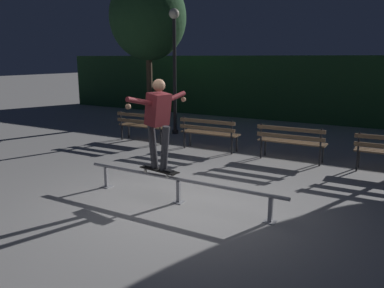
{
  "coord_description": "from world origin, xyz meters",
  "views": [
    {
      "loc": [
        3.33,
        -5.27,
        2.43
      ],
      "look_at": [
        -0.2,
        0.83,
        0.85
      ],
      "focal_mm": 36.16,
      "sensor_mm": 36.0,
      "label": 1
    }
  ],
  "objects_px": {
    "park_bench_leftmost": "(142,124)",
    "skateboard": "(159,170)",
    "skateboarder": "(158,117)",
    "tree_far_left": "(148,18)",
    "lamp_post_left": "(174,56)",
    "grind_rail": "(179,183)",
    "park_bench_right_center": "(291,139)",
    "park_bench_left_center": "(209,131)"
  },
  "relations": [
    {
      "from": "park_bench_leftmost",
      "to": "skateboard",
      "type": "bearing_deg",
      "value": -49.3
    },
    {
      "from": "skateboarder",
      "to": "tree_far_left",
      "type": "bearing_deg",
      "value": 127.15
    },
    {
      "from": "park_bench_leftmost",
      "to": "lamp_post_left",
      "type": "relative_size",
      "value": 0.41
    },
    {
      "from": "skateboard",
      "to": "park_bench_leftmost",
      "type": "relative_size",
      "value": 0.5
    },
    {
      "from": "grind_rail",
      "to": "park_bench_right_center",
      "type": "distance_m",
      "value": 3.74
    },
    {
      "from": "park_bench_right_center",
      "to": "lamp_post_left",
      "type": "bearing_deg",
      "value": 160.15
    },
    {
      "from": "park_bench_leftmost",
      "to": "tree_far_left",
      "type": "distance_m",
      "value": 4.88
    },
    {
      "from": "park_bench_leftmost",
      "to": "tree_far_left",
      "type": "bearing_deg",
      "value": 122.38
    },
    {
      "from": "tree_far_left",
      "to": "skateboarder",
      "type": "bearing_deg",
      "value": -52.85
    },
    {
      "from": "tree_far_left",
      "to": "lamp_post_left",
      "type": "distance_m",
      "value": 2.91
    },
    {
      "from": "skateboard",
      "to": "tree_far_left",
      "type": "relative_size",
      "value": 0.15
    },
    {
      "from": "park_bench_leftmost",
      "to": "lamp_post_left",
      "type": "height_order",
      "value": "lamp_post_left"
    },
    {
      "from": "grind_rail",
      "to": "park_bench_left_center",
      "type": "xyz_separation_m",
      "value": [
        -1.31,
        3.63,
        0.2
      ]
    },
    {
      "from": "park_bench_left_center",
      "to": "skateboarder",
      "type": "bearing_deg",
      "value": -75.72
    },
    {
      "from": "skateboarder",
      "to": "grind_rail",
      "type": "bearing_deg",
      "value": 0.07
    },
    {
      "from": "grind_rail",
      "to": "tree_far_left",
      "type": "distance_m",
      "value": 9.28
    },
    {
      "from": "park_bench_left_center",
      "to": "tree_far_left",
      "type": "relative_size",
      "value": 0.3
    },
    {
      "from": "skateboarder",
      "to": "tree_far_left",
      "type": "xyz_separation_m",
      "value": [
        -5.05,
        6.66,
        2.39
      ]
    },
    {
      "from": "skateboarder",
      "to": "park_bench_right_center",
      "type": "height_order",
      "value": "skateboarder"
    },
    {
      "from": "skateboarder",
      "to": "park_bench_right_center",
      "type": "relative_size",
      "value": 0.97
    },
    {
      "from": "skateboard",
      "to": "park_bench_left_center",
      "type": "bearing_deg",
      "value": 104.24
    },
    {
      "from": "park_bench_left_center",
      "to": "lamp_post_left",
      "type": "height_order",
      "value": "lamp_post_left"
    },
    {
      "from": "skateboarder",
      "to": "park_bench_leftmost",
      "type": "height_order",
      "value": "skateboarder"
    },
    {
      "from": "skateboard",
      "to": "park_bench_leftmost",
      "type": "height_order",
      "value": "park_bench_leftmost"
    },
    {
      "from": "park_bench_leftmost",
      "to": "lamp_post_left",
      "type": "bearing_deg",
      "value": 83.82
    },
    {
      "from": "park_bench_leftmost",
      "to": "park_bench_left_center",
      "type": "bearing_deg",
      "value": 0.0
    },
    {
      "from": "park_bench_right_center",
      "to": "lamp_post_left",
      "type": "relative_size",
      "value": 0.41
    },
    {
      "from": "grind_rail",
      "to": "skateboarder",
      "type": "xyz_separation_m",
      "value": [
        -0.39,
        -0.0,
        1.11
      ]
    },
    {
      "from": "park_bench_left_center",
      "to": "lamp_post_left",
      "type": "distance_m",
      "value": 3.2
    },
    {
      "from": "grind_rail",
      "to": "skateboard",
      "type": "bearing_deg",
      "value": 180.0
    },
    {
      "from": "skateboard",
      "to": "tree_far_left",
      "type": "bearing_deg",
      "value": 127.14
    },
    {
      "from": "skateboard",
      "to": "park_bench_right_center",
      "type": "xyz_separation_m",
      "value": [
        1.28,
        3.63,
        0.02
      ]
    },
    {
      "from": "lamp_post_left",
      "to": "skateboard",
      "type": "bearing_deg",
      "value": -60.19
    },
    {
      "from": "skateboarder",
      "to": "park_bench_left_center",
      "type": "distance_m",
      "value": 3.85
    },
    {
      "from": "lamp_post_left",
      "to": "park_bench_leftmost",
      "type": "bearing_deg",
      "value": -96.18
    },
    {
      "from": "skateboard",
      "to": "park_bench_leftmost",
      "type": "distance_m",
      "value": 4.78
    },
    {
      "from": "tree_far_left",
      "to": "grind_rail",
      "type": "bearing_deg",
      "value": -50.77
    },
    {
      "from": "park_bench_right_center",
      "to": "skateboarder",
      "type": "bearing_deg",
      "value": -109.38
    },
    {
      "from": "skateboard",
      "to": "park_bench_left_center",
      "type": "height_order",
      "value": "park_bench_left_center"
    },
    {
      "from": "lamp_post_left",
      "to": "tree_far_left",
      "type": "bearing_deg",
      "value": 144.25
    },
    {
      "from": "grind_rail",
      "to": "park_bench_leftmost",
      "type": "bearing_deg",
      "value": 134.09
    },
    {
      "from": "grind_rail",
      "to": "skateboarder",
      "type": "distance_m",
      "value": 1.18
    }
  ]
}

